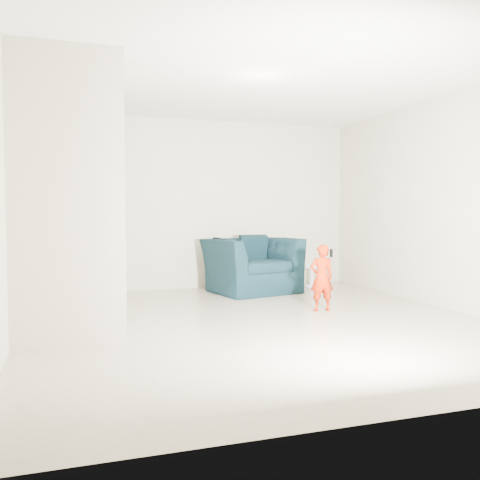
% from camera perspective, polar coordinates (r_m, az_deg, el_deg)
% --- Properties ---
extents(floor, '(5.50, 5.50, 0.00)m').
position_cam_1_polar(floor, '(5.70, 2.32, -9.19)').
color(floor, gray).
rests_on(floor, ground).
extents(ceiling, '(5.50, 5.50, 0.00)m').
position_cam_1_polar(ceiling, '(5.77, 2.38, 18.02)').
color(ceiling, silver).
rests_on(ceiling, back_wall).
extents(back_wall, '(5.00, 0.00, 5.00)m').
position_cam_1_polar(back_wall, '(8.21, -4.35, 4.01)').
color(back_wall, '#AFA88F').
rests_on(back_wall, floor).
extents(front_wall, '(5.00, 0.00, 5.00)m').
position_cam_1_polar(front_wall, '(3.15, 20.10, 5.48)').
color(front_wall, '#AFA88F').
rests_on(front_wall, floor).
extents(left_wall, '(0.00, 5.50, 5.50)m').
position_cam_1_polar(left_wall, '(5.26, -24.21, 4.33)').
color(left_wall, '#AFA88F').
rests_on(left_wall, floor).
extents(right_wall, '(0.00, 5.50, 5.50)m').
position_cam_1_polar(right_wall, '(6.86, 22.39, 3.99)').
color(right_wall, '#AFA88F').
rests_on(right_wall, floor).
extents(armchair, '(1.48, 1.36, 0.82)m').
position_cam_1_polar(armchair, '(7.78, 1.34, -2.85)').
color(armchair, black).
rests_on(armchair, floor).
extents(toddler, '(0.32, 0.23, 0.82)m').
position_cam_1_polar(toddler, '(6.35, 9.15, -4.20)').
color(toddler, '#B02405').
rests_on(toddler, floor).
extents(side_table, '(0.35, 0.35, 0.35)m').
position_cam_1_polar(side_table, '(8.46, 8.05, -3.60)').
color(side_table, white).
rests_on(side_table, floor).
extents(staircase, '(1.02, 3.03, 3.62)m').
position_cam_1_polar(staircase, '(5.78, -18.59, 0.30)').
color(staircase, '#ADA089').
rests_on(staircase, floor).
extents(cushion, '(0.45, 0.21, 0.44)m').
position_cam_1_polar(cushion, '(8.00, 1.43, -0.97)').
color(cushion, black).
rests_on(cushion, armchair).
extents(throw, '(0.06, 0.57, 0.63)m').
position_cam_1_polar(throw, '(7.65, -2.32, -2.16)').
color(throw, black).
rests_on(throw, armchair).
extents(phone, '(0.03, 0.05, 0.10)m').
position_cam_1_polar(phone, '(6.34, 10.22, -1.46)').
color(phone, black).
rests_on(phone, toddler).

